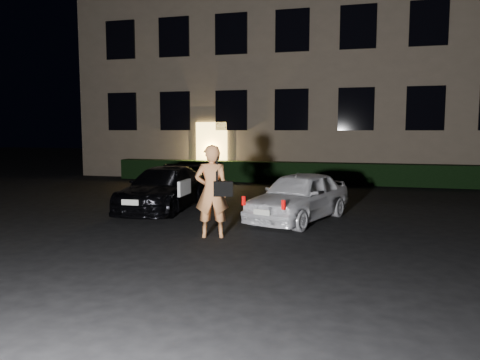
# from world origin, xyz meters

# --- Properties ---
(ground) EXTENTS (80.00, 80.00, 0.00)m
(ground) POSITION_xyz_m (0.00, 0.00, 0.00)
(ground) COLOR black
(ground) RESTS_ON ground
(building) EXTENTS (20.00, 8.11, 12.00)m
(building) POSITION_xyz_m (-0.00, 14.99, 6.00)
(building) COLOR #6F604F
(building) RESTS_ON ground
(hedge) EXTENTS (15.00, 0.70, 0.85)m
(hedge) POSITION_xyz_m (0.00, 10.50, 0.42)
(hedge) COLOR black
(hedge) RESTS_ON ground
(sedan) EXTENTS (1.84, 4.08, 1.15)m
(sedan) POSITION_xyz_m (-2.30, 3.20, 0.57)
(sedan) COLOR black
(sedan) RESTS_ON ground
(hatch) EXTENTS (2.45, 3.73, 1.18)m
(hatch) POSITION_xyz_m (1.51, 2.57, 0.59)
(hatch) COLOR white
(hatch) RESTS_ON ground
(man) EXTENTS (0.86, 0.63, 1.88)m
(man) POSITION_xyz_m (0.06, 0.34, 0.94)
(man) COLOR #D7874D
(man) RESTS_ON ground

